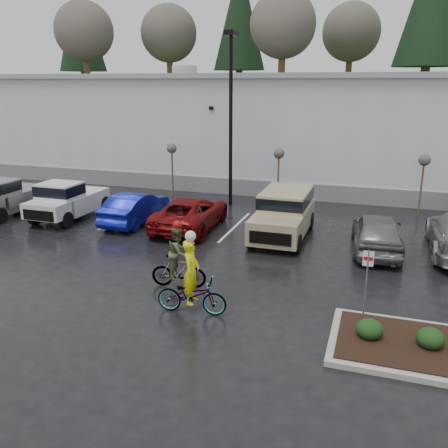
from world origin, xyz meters
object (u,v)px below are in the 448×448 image
(sapling_west, at_px, (172,151))
(cyclist_olive, at_px, (178,263))
(suv_tan, at_px, (283,215))
(sapling_mid, at_px, (279,156))
(car_red, at_px, (191,213))
(car_blue, at_px, (136,207))
(lamppost, at_px, (231,102))
(pickup_white, at_px, (72,198))
(pickup_silver, at_px, (10,195))
(fire_lane_sign, at_px, (367,277))
(car_grey, at_px, (377,232))
(sapling_east, at_px, (424,163))
(cyclist_hivis, at_px, (192,288))

(sapling_west, xyz_separation_m, cyclist_olive, (5.73, -12.27, -1.87))
(suv_tan, bearing_deg, sapling_mid, 104.27)
(car_red, relative_size, cyclist_olive, 2.31)
(car_blue, xyz_separation_m, car_red, (2.93, -0.01, -0.01))
(lamppost, bearing_deg, car_blue, -125.14)
(sapling_mid, distance_m, cyclist_olive, 12.43)
(pickup_white, bearing_deg, lamppost, 35.17)
(pickup_silver, height_order, pickup_white, same)
(car_red, distance_m, cyclist_olive, 6.81)
(fire_lane_sign, distance_m, car_grey, 6.43)
(sapling_mid, height_order, sapling_east, same)
(cyclist_hivis, bearing_deg, car_red, 16.97)
(sapling_west, height_order, car_red, sapling_west)
(lamppost, xyz_separation_m, pickup_silver, (-10.56, -5.31, -4.71))
(lamppost, xyz_separation_m, cyclist_hivis, (2.86, -12.87, -4.89))
(sapling_mid, height_order, suv_tan, sapling_mid)
(sapling_west, xyz_separation_m, pickup_silver, (-6.56, -6.31, -1.75))
(car_grey, bearing_deg, suv_tan, -11.86)
(sapling_east, bearing_deg, cyclist_olive, -123.97)
(car_red, bearing_deg, pickup_white, -0.96)
(sapling_east, relative_size, cyclist_hivis, 1.23)
(car_blue, distance_m, cyclist_olive, 8.24)
(lamppost, relative_size, car_blue, 2.00)
(lamppost, height_order, car_grey, lamppost)
(lamppost, distance_m, fire_lane_sign, 14.78)
(sapling_mid, xyz_separation_m, fire_lane_sign, (5.30, -12.80, -1.32))
(lamppost, height_order, pickup_white, lamppost)
(car_red, relative_size, suv_tan, 1.06)
(lamppost, relative_size, sapling_west, 2.88)
(sapling_east, distance_m, pickup_silver, 21.57)
(car_blue, bearing_deg, pickup_silver, 4.25)
(lamppost, bearing_deg, cyclist_hivis, -77.47)
(lamppost, relative_size, cyclist_olive, 3.92)
(suv_tan, xyz_separation_m, cyclist_olive, (-2.26, -6.39, -0.17))
(car_grey, bearing_deg, cyclist_olive, 38.55)
(car_grey, bearing_deg, pickup_silver, -4.82)
(lamppost, xyz_separation_m, car_red, (-0.45, -4.82, -4.93))
(car_red, height_order, car_grey, car_grey)
(lamppost, height_order, pickup_silver, lamppost)
(sapling_east, distance_m, car_blue, 14.72)
(sapling_mid, xyz_separation_m, pickup_silver, (-13.06, -6.31, -1.75))
(sapling_west, distance_m, sapling_mid, 6.50)
(pickup_silver, xyz_separation_m, suv_tan, (14.55, 0.42, 0.05))
(car_blue, bearing_deg, car_grey, 177.35)
(car_red, relative_size, cyclist_hivis, 2.09)
(suv_tan, distance_m, cyclist_olive, 6.78)
(suv_tan, bearing_deg, lamppost, 129.30)
(lamppost, relative_size, sapling_east, 2.88)
(car_red, xyz_separation_m, cyclist_hivis, (3.31, -8.05, 0.04))
(cyclist_hivis, bearing_deg, pickup_white, 45.68)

